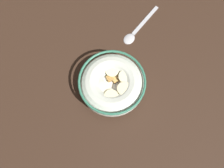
# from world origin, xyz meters

# --- Properties ---
(ground_plane) EXTENTS (0.93, 0.93, 0.02)m
(ground_plane) POSITION_xyz_m (0.00, 0.00, -0.01)
(ground_plane) COLOR #332116
(cereal_bowl) EXTENTS (0.16, 0.16, 0.05)m
(cereal_bowl) POSITION_xyz_m (0.00, -0.00, 0.03)
(cereal_bowl) COLOR beige
(cereal_bowl) RESTS_ON ground_plane
(spoon) EXTENTS (0.14, 0.09, 0.01)m
(spoon) POSITION_xyz_m (0.12, 0.12, 0.00)
(spoon) COLOR #B7B7BC
(spoon) RESTS_ON ground_plane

